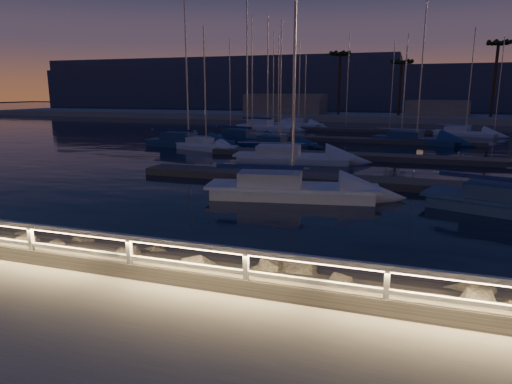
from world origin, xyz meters
TOP-DOWN VIEW (x-y plane):
  - ground at (0.00, 0.00)m, footprint 400.00×400.00m
  - harbor_water at (0.00, 31.22)m, footprint 400.00×440.00m
  - guard_rail at (-0.07, -0.00)m, footprint 44.11×0.12m
  - floating_docks at (0.00, 32.50)m, footprint 22.00×36.00m
  - far_shore at (-0.12, 74.05)m, footprint 160.00×14.00m
  - palm_left at (-8.00, 72.00)m, footprint 3.00×3.00m
  - palm_center at (2.00, 73.00)m, footprint 3.00×3.00m
  - palm_right at (16.00, 72.00)m, footprint 3.00×3.00m
  - distant_hills at (-22.13, 133.69)m, footprint 230.00×37.50m
  - sailboat_a at (-12.70, 27.23)m, footprint 6.27×3.67m
  - sailboat_b at (-1.21, 11.96)m, footprint 8.48×3.83m
  - sailboat_c at (-3.86, 22.71)m, footprint 8.72×3.65m
  - sailboat_e at (-11.15, 33.35)m, footprint 8.30×4.14m
  - sailboat_f at (-15.36, 28.97)m, footprint 8.40×2.89m
  - sailboat_j at (-7.17, 31.17)m, footprint 6.67×2.73m
  - sailboat_k at (9.97, 48.46)m, footprint 7.24×4.43m
  - sailboat_l at (4.58, 38.80)m, footprint 8.77×5.01m
  - sailboat_m at (-11.20, 55.05)m, footprint 7.31×3.74m
  - sailboat_n at (-13.97, 48.98)m, footprint 8.84×4.22m

SIDE VIEW (x-z plane):
  - harbor_water at x=0.00m, z-range -1.27..-0.67m
  - floating_docks at x=0.00m, z-range -0.60..-0.20m
  - sailboat_j at x=-7.17m, z-range -5.73..5.31m
  - sailboat_k at x=9.97m, z-range -6.17..5.76m
  - sailboat_a at x=-12.70m, z-range -5.40..4.99m
  - sailboat_l at x=4.58m, z-range -7.34..6.98m
  - sailboat_m at x=-11.20m, z-range -6.19..5.87m
  - sailboat_c at x=-3.86m, z-range -7.34..7.02m
  - sailboat_b at x=-1.21m, z-range -7.13..6.84m
  - sailboat_f at x=-15.36m, z-range -7.20..6.92m
  - sailboat_n at x=-13.97m, z-range -7.40..7.13m
  - sailboat_e at x=-11.15m, z-range -6.97..6.72m
  - ground at x=0.00m, z-range 0.00..0.00m
  - far_shore at x=-0.12m, z-range -2.31..2.89m
  - guard_rail at x=-0.07m, z-range 0.24..1.30m
  - distant_hills at x=-22.13m, z-range -4.26..13.74m
  - palm_center at x=2.00m, z-range 3.93..13.63m
  - palm_left at x=-8.00m, z-range 4.54..15.74m
  - palm_right at x=16.00m, z-range 4.93..17.13m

